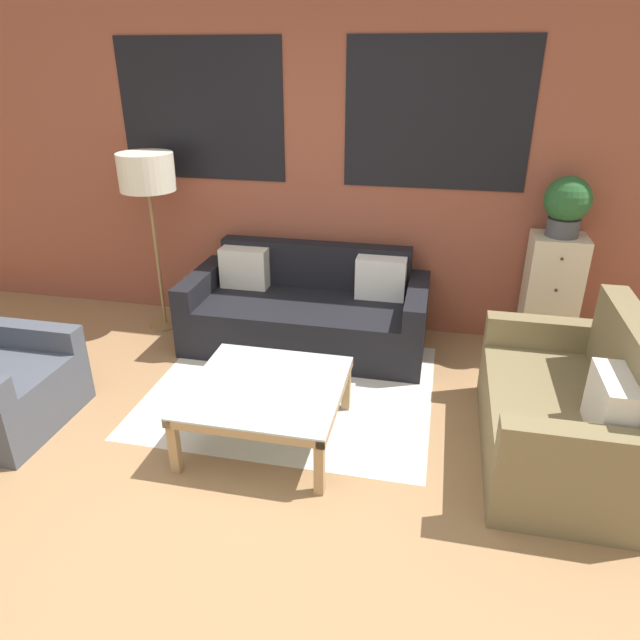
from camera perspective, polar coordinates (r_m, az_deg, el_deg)
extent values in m
plane|color=#9E754C|center=(3.31, -10.10, -17.45)|extent=(16.00, 16.00, 0.00)
cube|color=brown|center=(4.85, -0.45, 15.37)|extent=(8.40, 0.08, 2.80)
cube|color=black|center=(5.05, -11.85, 19.84)|extent=(1.40, 0.01, 1.10)
cube|color=black|center=(4.64, 11.64, 19.44)|extent=(1.40, 0.01, 1.10)
cube|color=silver|center=(4.19, -2.81, -6.84)|extent=(2.00, 1.70, 0.00)
cube|color=black|center=(4.63, -1.66, -0.76)|extent=(1.62, 0.72, 0.40)
cube|color=black|center=(4.95, -0.48, 3.39)|extent=(1.62, 0.16, 0.78)
cube|color=black|center=(4.93, -11.55, 1.54)|extent=(0.16, 0.88, 0.58)
cube|color=black|center=(4.55, 9.51, -0.33)|extent=(0.16, 0.88, 0.58)
cube|color=silver|center=(4.89, -7.57, 5.18)|extent=(0.40, 0.16, 0.34)
cube|color=white|center=(4.65, 6.09, 4.17)|extent=(0.40, 0.16, 0.34)
cube|color=olive|center=(3.70, 21.13, -9.67)|extent=(0.64, 1.12, 0.42)
cube|color=olive|center=(3.67, 27.91, -6.75)|extent=(0.16, 1.12, 0.92)
cube|color=olive|center=(4.20, 21.36, -3.79)|extent=(0.80, 0.14, 0.62)
cube|color=olive|center=(3.16, 24.32, -14.64)|extent=(0.80, 0.14, 0.62)
cube|color=silver|center=(3.28, 27.04, -7.71)|extent=(0.16, 0.40, 0.34)
cube|color=#474C56|center=(4.22, -28.55, -6.84)|extent=(0.64, 0.55, 0.40)
cube|color=#474C56|center=(4.46, -26.84, -3.60)|extent=(0.80, 0.14, 0.56)
cube|color=silver|center=(3.51, -5.41, -6.58)|extent=(0.93, 0.93, 0.01)
cube|color=tan|center=(3.19, -7.76, -11.07)|extent=(0.93, 0.05, 0.05)
cube|color=tan|center=(3.89, -3.49, -3.68)|extent=(0.93, 0.05, 0.05)
cube|color=tan|center=(3.67, -11.98, -6.12)|extent=(0.05, 0.93, 0.05)
cube|color=tan|center=(3.44, 1.67, -7.86)|extent=(0.05, 0.93, 0.05)
cube|color=tan|center=(3.44, -14.38, -12.00)|extent=(0.06, 0.05, 0.37)
cube|color=tan|center=(3.20, -0.06, -14.34)|extent=(0.05, 0.05, 0.37)
cube|color=tan|center=(4.08, -9.27, -5.10)|extent=(0.06, 0.06, 0.37)
cube|color=tan|center=(3.88, 2.64, -6.50)|extent=(0.05, 0.06, 0.37)
cylinder|color=olive|center=(5.32, -15.17, -0.38)|extent=(0.28, 0.28, 0.02)
cylinder|color=olive|center=(5.10, -15.93, 5.78)|extent=(0.03, 0.03, 1.19)
cylinder|color=beige|center=(4.91, -16.97, 13.99)|extent=(0.45, 0.45, 0.30)
cube|color=beige|center=(4.82, 22.00, 2.19)|extent=(0.40, 0.34, 0.98)
sphere|color=#38332D|center=(4.54, 23.04, 5.63)|extent=(0.02, 0.02, 0.02)
sphere|color=#38332D|center=(4.62, 22.54, 2.76)|extent=(0.02, 0.02, 0.02)
sphere|color=#38332D|center=(4.71, 22.05, 0.00)|extent=(0.02, 0.02, 0.02)
sphere|color=#38332D|center=(4.81, 21.59, -2.65)|extent=(0.02, 0.02, 0.02)
cylinder|color=#47474C|center=(4.65, 23.10, 8.52)|extent=(0.24, 0.24, 0.13)
sphere|color=#285B2D|center=(4.60, 23.54, 11.00)|extent=(0.33, 0.33, 0.33)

